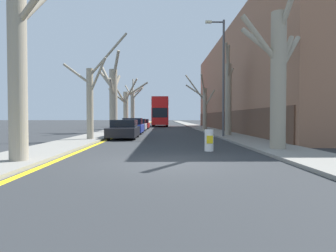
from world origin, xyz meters
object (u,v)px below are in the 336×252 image
Objects in this scene: street_tree_right_0 at (278,72)px; street_tree_left_1 at (91,98)px; double_decker_bus at (160,111)px; lamp_post at (222,73)px; street_tree_left_2 at (113,96)px; street_tree_left_3 at (126,106)px; street_tree_right_1 at (228,96)px; traffic_bollard at (209,140)px; street_tree_left_4 at (133,106)px; parked_car_1 at (133,126)px; parked_car_2 at (138,125)px; street_tree_right_2 at (204,105)px; parked_car_0 at (124,130)px; parked_car_3 at (142,124)px; street_tree_left_0 at (19,55)px.

street_tree_left_1 is at bearing 147.73° from street_tree_right_0.
double_decker_bus is 1.32× the size of lamp_post.
street_tree_left_2 is 0.93× the size of street_tree_right_0.
street_tree_left_3 is at bearing -109.63° from double_decker_bus.
street_tree_right_1 is 27.34m from double_decker_bus.
traffic_bollard is (6.63, -24.83, -2.48)m from street_tree_left_3.
street_tree_left_4 is 0.94× the size of street_tree_right_0.
parked_car_2 is (-0.00, 6.22, -0.04)m from parked_car_1.
street_tree_left_2 is at bearing -152.34° from street_tree_right_2.
street_tree_left_2 reaches higher than street_tree_left_1.
street_tree_right_2 reaches higher than street_tree_left_3.
street_tree_right_0 reaches higher than parked_car_0.
street_tree_right_0 is 37.08m from double_decker_bus.
street_tree_left_3 reaches higher than parked_car_1.
parked_car_1 is at bearing -80.14° from street_tree_left_3.
street_tree_left_3 is 0.82× the size of street_tree_left_4.
street_tree_right_0 reaches higher than parked_car_3.
street_tree_left_4 is 1.21× the size of street_tree_right_2.
parked_car_2 is 14.07m from lamp_post.
parked_car_3 is (1.83, 29.07, -2.81)m from street_tree_left_0.
parked_car_0 is 0.53× the size of lamp_post.
street_tree_left_0 is 14.90m from lamp_post.
parked_car_3 is (-7.70, 15.85, -2.52)m from street_tree_right_1.
street_tree_left_3 is 0.90× the size of street_tree_right_1.
street_tree_left_2 is at bearing 104.66° from parked_car_0.
parked_car_0 is 8.09m from lamp_post.
street_tree_left_2 is 1.96× the size of parked_car_2.
parked_car_0 is at bearing -174.60° from lamp_post.
street_tree_left_3 is 17.85m from street_tree_right_1.
street_tree_left_0 reaches higher than street_tree_right_1.
street_tree_right_2 is 0.75× the size of lamp_post.
street_tree_left_1 is 19.95m from parked_car_3.
parked_car_1 is (1.83, 17.26, -2.75)m from street_tree_left_0.
street_tree_left_3 is at bearing 122.59° from street_tree_right_1.
parked_car_1 is 1.13× the size of parked_car_2.
parked_car_2 is 20.60m from traffic_bollard.
street_tree_right_1 is 1.62× the size of parked_car_3.
street_tree_right_2 is 1.49× the size of parked_car_3.
street_tree_left_3 reaches higher than parked_car_2.
street_tree_right_1 is 10.99m from street_tree_right_2.
lamp_post is at bearing -58.82° from parked_car_2.
traffic_bollard is (-2.98, -9.79, -2.66)m from street_tree_right_1.
street_tree_right_2 is at bearing 27.66° from street_tree_left_2.
parked_car_2 is (-2.28, -16.53, -1.97)m from double_decker_bus.
street_tree_right_2 is at bearing 58.57° from street_tree_left_1.
street_tree_left_4 is 9.51m from parked_car_3.
street_tree_left_0 is at bearing -99.19° from parked_car_0.
parked_car_0 is at bearing -90.00° from parked_car_2.
lamp_post is (6.97, -5.30, 4.02)m from parked_car_1.
street_tree_left_2 is at bearing 141.08° from lamp_post.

